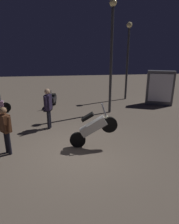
{
  "coord_description": "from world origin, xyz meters",
  "views": [
    {
      "loc": [
        -0.44,
        -5.92,
        3.35
      ],
      "look_at": [
        0.52,
        1.26,
        1.0
      ],
      "focal_mm": 31.24,
      "sensor_mm": 36.0,
      "label": 1
    }
  ],
  "objects": [
    {
      "name": "streetlamp_far",
      "position": [
        3.81,
        6.96,
        3.16
      ],
      "size": [
        0.36,
        0.36,
        4.96
      ],
      "color": "#38383D",
      "rests_on": "ground_plane"
    },
    {
      "name": "person_rider_beside",
      "position": [
        -2.36,
        0.2,
        0.96
      ],
      "size": [
        0.51,
        0.55,
        1.62
      ],
      "rotation": [
        0.0,
        0.0,
        3.88
      ],
      "color": "black",
      "rests_on": "ground_plane"
    },
    {
      "name": "motorcycle_white_foreground",
      "position": [
        0.51,
        0.26,
        0.74
      ],
      "size": [
        1.66,
        0.44,
        1.63
      ],
      "rotation": [
        0.0,
        0.0,
        -0.15
      ],
      "color": "black",
      "rests_on": "ground_plane"
    },
    {
      "name": "ground_plane",
      "position": [
        0.0,
        0.0,
        0.0
      ],
      "size": [
        40.0,
        40.0,
        0.0
      ],
      "primitive_type": "plane",
      "color": "#756656"
    },
    {
      "name": "kiosk_billboard",
      "position": [
        5.44,
        5.28,
        1.05
      ],
      "size": [
        1.67,
        1.05,
        2.1
      ],
      "rotation": [
        0.0,
        0.0,
        2.76
      ],
      "color": "#595960",
      "rests_on": "ground_plane"
    },
    {
      "name": "streetlamp_near",
      "position": [
        2.02,
        4.14,
        3.51
      ],
      "size": [
        0.36,
        0.36,
        5.61
      ],
      "color": "#38383D",
      "rests_on": "ground_plane"
    },
    {
      "name": "motorcycle_black_parked_left",
      "position": [
        -1.13,
        5.55,
        0.44
      ],
      "size": [
        0.44,
        1.66,
        1.11
      ],
      "rotation": [
        0.0,
        0.0,
        4.56
      ],
      "color": "black",
      "rests_on": "ground_plane"
    },
    {
      "name": "person_bystander_far",
      "position": [
        -1.14,
        2.25,
        1.07
      ],
      "size": [
        0.33,
        0.67,
        1.78
      ],
      "rotation": [
        0.0,
        0.0,
        6.0
      ],
      "color": "black",
      "rests_on": "ground_plane"
    }
  ]
}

